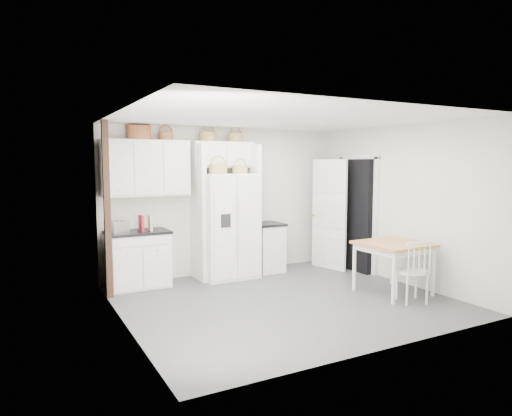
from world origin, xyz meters
TOP-DOWN VIEW (x-y plane):
  - floor at (0.00, 0.00)m, footprint 4.50×4.50m
  - ceiling at (0.00, 0.00)m, footprint 4.50×4.50m
  - wall_back at (0.00, 2.00)m, footprint 4.50×0.00m
  - wall_left at (-2.25, 0.00)m, footprint 0.00×4.00m
  - wall_right at (2.25, 0.00)m, footprint 0.00×4.00m
  - refrigerator at (-0.15, 1.63)m, footprint 0.93×0.75m
  - base_cab_left at (-1.69, 1.70)m, footprint 0.94×0.59m
  - base_cab_right at (0.67, 1.70)m, footprint 0.48×0.58m
  - dining_table at (1.66, -0.46)m, footprint 0.96×0.96m
  - windsor_chair at (1.57, -0.92)m, footprint 0.53×0.51m
  - counter_left at (-1.69, 1.70)m, footprint 0.98×0.63m
  - counter_right at (0.67, 1.70)m, footprint 0.52×0.62m
  - toaster at (-1.98, 1.61)m, footprint 0.30×0.23m
  - cookbook_red at (-1.64, 1.62)m, footprint 0.05×0.17m
  - cookbook_cream at (-1.50, 1.62)m, footprint 0.04×0.16m
  - basket_upper_b at (-1.59, 1.83)m, footprint 0.38×0.38m
  - basket_upper_c at (-1.15, 1.83)m, footprint 0.24×0.24m
  - basket_bridge_a at (-0.42, 1.83)m, footprint 0.28×0.28m
  - basket_bridge_b at (0.10, 1.83)m, footprint 0.26×0.26m
  - basket_fridge_a at (-0.36, 1.53)m, footprint 0.30×0.30m
  - basket_fridge_b at (0.04, 1.53)m, footprint 0.26×0.26m
  - upper_cabinet at (-1.50, 1.83)m, footprint 1.40×0.34m
  - bridge_cabinet at (-0.15, 1.83)m, footprint 1.12×0.34m
  - fridge_panel_left at (-0.66, 1.70)m, footprint 0.08×0.60m
  - fridge_panel_right at (0.36, 1.70)m, footprint 0.08×0.60m
  - trim_post at (-2.20, 1.35)m, footprint 0.09×0.09m
  - doorway_void at (2.16, 1.00)m, footprint 0.18×0.85m
  - door_slab at (1.80, 1.33)m, footprint 0.21×0.79m

SIDE VIEW (x-z plane):
  - floor at x=0.00m, z-range 0.00..0.00m
  - dining_table at x=1.66m, z-range 0.00..0.78m
  - base_cab_right at x=0.67m, z-range 0.00..0.85m
  - base_cab_left at x=-1.69m, z-range 0.00..0.87m
  - windsor_chair at x=1.57m, z-range 0.00..0.89m
  - counter_right at x=0.67m, z-range 0.85..0.89m
  - counter_left at x=-1.69m, z-range 0.87..0.91m
  - refrigerator at x=-0.15m, z-range 0.00..1.80m
  - toaster at x=-1.98m, z-range 0.91..1.09m
  - doorway_void at x=2.16m, z-range 0.00..2.05m
  - door_slab at x=1.80m, z-range 0.00..2.05m
  - cookbook_cream at x=-1.50m, z-range 0.91..1.15m
  - cookbook_red at x=-1.64m, z-range 0.91..1.16m
  - fridge_panel_left at x=-0.66m, z-range 0.00..2.30m
  - fridge_panel_right at x=0.36m, z-range 0.00..2.30m
  - wall_back at x=0.00m, z-range -0.95..3.55m
  - wall_left at x=-2.25m, z-range -0.70..3.30m
  - wall_right at x=2.25m, z-range -0.70..3.30m
  - trim_post at x=-2.20m, z-range 0.00..2.60m
  - basket_fridge_b at x=0.04m, z-range 1.80..1.94m
  - basket_fridge_a at x=-0.36m, z-range 1.80..1.96m
  - upper_cabinet at x=-1.50m, z-range 1.45..2.35m
  - bridge_cabinet at x=-0.15m, z-range 1.90..2.35m
  - basket_upper_c at x=-1.15m, z-range 2.35..2.49m
  - basket_bridge_b at x=0.10m, z-range 2.35..2.50m
  - basket_bridge_a at x=-0.42m, z-range 2.35..2.51m
  - basket_upper_b at x=-1.59m, z-range 2.35..2.57m
  - ceiling at x=0.00m, z-range 2.60..2.60m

